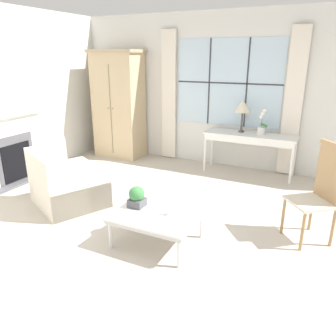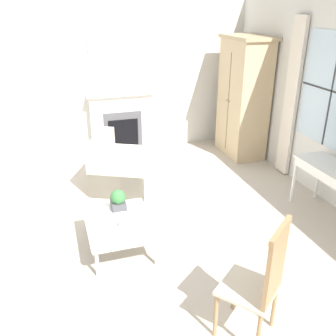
{
  "view_description": "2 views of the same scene",
  "coord_description": "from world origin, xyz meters",
  "views": [
    {
      "loc": [
        1.7,
        -3.0,
        2.04
      ],
      "look_at": [
        0.02,
        0.47,
        0.71
      ],
      "focal_mm": 35.0,
      "sensor_mm": 36.0,
      "label": 1
    },
    {
      "loc": [
        3.81,
        -0.66,
        2.68
      ],
      "look_at": [
        0.07,
        0.52,
        0.93
      ],
      "focal_mm": 40.0,
      "sensor_mm": 36.0,
      "label": 2
    }
  ],
  "objects": [
    {
      "name": "armoire",
      "position": [
        -2.17,
        2.66,
        1.08
      ],
      "size": [
        1.04,
        0.64,
        2.15
      ],
      "color": "tan",
      "rests_on": "ground_plane"
    },
    {
      "name": "wall_left",
      "position": [
        -3.03,
        0.6,
        1.4
      ],
      "size": [
        0.06,
        7.2,
        2.8
      ],
      "primitive_type": "cube",
      "color": "silver",
      "rests_on": "ground_plane"
    },
    {
      "name": "fireplace",
      "position": [
        -2.91,
        0.55,
        0.69
      ],
      "size": [
        0.34,
        1.24,
        2.1
      ],
      "color": "#515156",
      "rests_on": "ground_plane"
    },
    {
      "name": "coffee_table",
      "position": [
        0.15,
        -0.09,
        0.33
      ],
      "size": [
        0.93,
        0.75,
        0.37
      ],
      "color": "silver",
      "rests_on": "ground_plane"
    },
    {
      "name": "potted_plant_small",
      "position": [
        -0.14,
        -0.04,
        0.5
      ],
      "size": [
        0.18,
        0.18,
        0.25
      ],
      "color": "#4C4C51",
      "rests_on": "coffee_table"
    },
    {
      "name": "armchair_upholstered",
      "position": [
        -1.48,
        0.24,
        0.26
      ],
      "size": [
        1.23,
        1.19,
        0.81
      ],
      "color": "beige",
      "rests_on": "ground_plane"
    },
    {
      "name": "side_chair_wooden",
      "position": [
        1.76,
        0.79,
        0.63
      ],
      "size": [
        0.62,
        0.62,
        1.15
      ],
      "color": "beige",
      "rests_on": "ground_plane"
    },
    {
      "name": "ground_plane",
      "position": [
        0.0,
        0.0,
        0.0
      ],
      "size": [
        14.0,
        14.0,
        0.0
      ],
      "primitive_type": "plane",
      "color": "#BCB2A3"
    },
    {
      "name": "pillar_candle",
      "position": [
        0.3,
        -0.08,
        0.42
      ],
      "size": [
        0.1,
        0.1,
        0.11
      ],
      "color": "silver",
      "rests_on": "coffee_table"
    }
  ]
}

